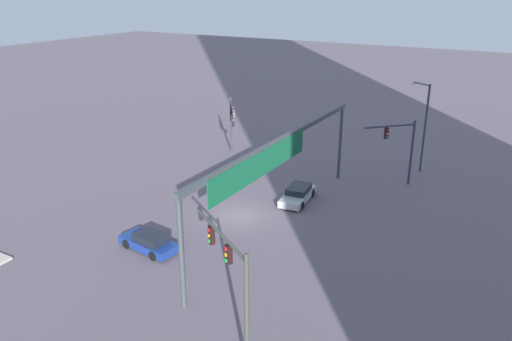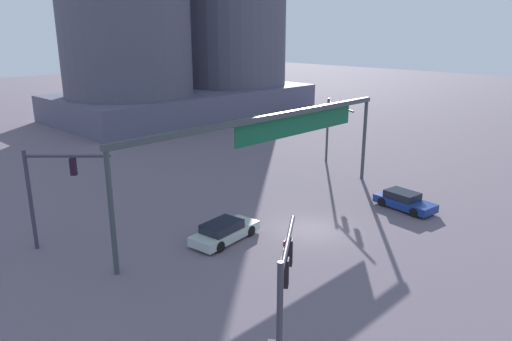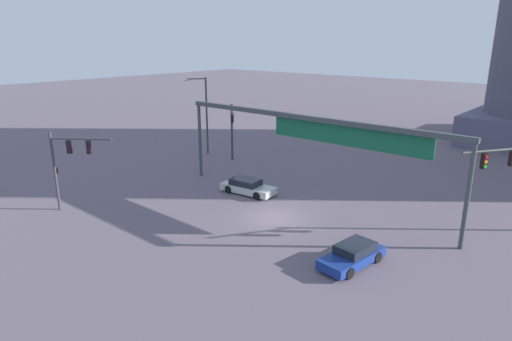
{
  "view_description": "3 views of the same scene",
  "coord_description": "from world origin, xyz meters",
  "px_view_note": "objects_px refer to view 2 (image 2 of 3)",
  "views": [
    {
      "loc": [
        29.86,
        18.71,
        16.74
      ],
      "look_at": [
        -0.94,
        0.9,
        3.58
      ],
      "focal_mm": 35.62,
      "sensor_mm": 36.0,
      "label": 1
    },
    {
      "loc": [
        -22.22,
        -17.15,
        12.09
      ],
      "look_at": [
        -2.52,
        2.25,
        3.91
      ],
      "focal_mm": 33.67,
      "sensor_mm": 36.0,
      "label": 2
    },
    {
      "loc": [
        17.64,
        -22.62,
        12.04
      ],
      "look_at": [
        -1.94,
        0.23,
        3.05
      ],
      "focal_mm": 30.69,
      "sensor_mm": 36.0,
      "label": 3
    }
  ],
  "objects_px": {
    "traffic_signal_near_corner": "(47,184)",
    "traffic_signal_cross_street": "(334,120)",
    "sedan_car_approaching": "(224,231)",
    "traffic_signal_opposite_side": "(283,298)",
    "sedan_car_waiting_far": "(404,201)"
  },
  "relations": [
    {
      "from": "traffic_signal_opposite_side",
      "to": "traffic_signal_cross_street",
      "type": "distance_m",
      "value": 29.82
    },
    {
      "from": "traffic_signal_cross_street",
      "to": "sedan_car_approaching",
      "type": "height_order",
      "value": "traffic_signal_cross_street"
    },
    {
      "from": "traffic_signal_near_corner",
      "to": "traffic_signal_cross_street",
      "type": "bearing_deg",
      "value": 42.72
    },
    {
      "from": "traffic_signal_opposite_side",
      "to": "traffic_signal_cross_street",
      "type": "bearing_deg",
      "value": -3.07
    },
    {
      "from": "traffic_signal_near_corner",
      "to": "traffic_signal_cross_street",
      "type": "xyz_separation_m",
      "value": [
        25.29,
        -1.1,
        0.35
      ]
    },
    {
      "from": "traffic_signal_near_corner",
      "to": "sedan_car_approaching",
      "type": "distance_m",
      "value": 10.26
    },
    {
      "from": "traffic_signal_near_corner",
      "to": "sedan_car_approaching",
      "type": "height_order",
      "value": "traffic_signal_near_corner"
    },
    {
      "from": "traffic_signal_opposite_side",
      "to": "sedan_car_approaching",
      "type": "height_order",
      "value": "traffic_signal_opposite_side"
    },
    {
      "from": "traffic_signal_near_corner",
      "to": "sedan_car_approaching",
      "type": "xyz_separation_m",
      "value": [
        7.53,
        -6.14,
        -3.32
      ]
    },
    {
      "from": "traffic_signal_cross_street",
      "to": "sedan_car_waiting_far",
      "type": "height_order",
      "value": "traffic_signal_cross_street"
    },
    {
      "from": "sedan_car_waiting_far",
      "to": "traffic_signal_cross_street",
      "type": "bearing_deg",
      "value": 158.94
    },
    {
      "from": "traffic_signal_opposite_side",
      "to": "traffic_signal_cross_street",
      "type": "xyz_separation_m",
      "value": [
        25.1,
        16.09,
        0.25
      ]
    },
    {
      "from": "traffic_signal_opposite_side",
      "to": "sedan_car_waiting_far",
      "type": "relative_size",
      "value": 1.32
    },
    {
      "from": "traffic_signal_near_corner",
      "to": "traffic_signal_cross_street",
      "type": "relative_size",
      "value": 0.97
    },
    {
      "from": "sedan_car_waiting_far",
      "to": "sedan_car_approaching",
      "type": "bearing_deg",
      "value": -104.86
    }
  ]
}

